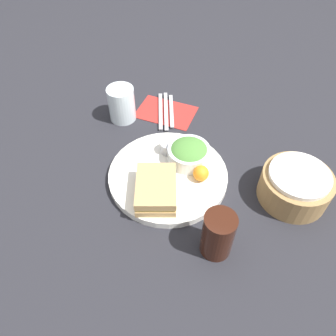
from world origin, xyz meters
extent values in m
plane|color=#232328|center=(0.00, 0.00, 0.00)|extent=(4.00, 4.00, 0.00)
cylinder|color=white|center=(0.00, 0.00, 0.01)|extent=(0.32, 0.32, 0.02)
cube|color=tan|center=(0.08, 0.00, 0.03)|extent=(0.16, 0.14, 0.02)
cube|color=#E5C666|center=(0.08, 0.00, 0.05)|extent=(0.16, 0.14, 0.01)
cube|color=tan|center=(0.08, 0.00, 0.06)|extent=(0.16, 0.14, 0.02)
cylinder|color=white|center=(-0.07, 0.04, 0.04)|extent=(0.12, 0.12, 0.04)
ellipsoid|color=#4C8438|center=(-0.07, 0.04, 0.06)|extent=(0.11, 0.11, 0.05)
cylinder|color=#B7B7BC|center=(-0.08, -0.03, 0.04)|extent=(0.05, 0.05, 0.03)
sphere|color=orange|center=(-0.01, 0.09, 0.04)|extent=(0.04, 0.04, 0.04)
cylinder|color=#38190F|center=(0.16, 0.18, 0.06)|extent=(0.07, 0.07, 0.12)
cylinder|color=#997547|center=(-0.06, 0.32, 0.04)|extent=(0.18, 0.18, 0.08)
cylinder|color=white|center=(-0.06, 0.32, 0.08)|extent=(0.15, 0.15, 0.01)
cube|color=#B22823|center=(-0.26, -0.11, 0.00)|extent=(0.13, 0.19, 0.00)
cube|color=#B2B2B7|center=(-0.25, -0.13, 0.01)|extent=(0.17, 0.08, 0.01)
cube|color=#B2B2B7|center=(-0.26, -0.11, 0.01)|extent=(0.18, 0.09, 0.01)
cube|color=#B2B2B7|center=(-0.27, -0.09, 0.01)|extent=(0.16, 0.08, 0.01)
cylinder|color=silver|center=(-0.18, -0.23, 0.06)|extent=(0.08, 0.08, 0.11)
camera|label=1|loc=(0.53, 0.21, 0.69)|focal=35.00mm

